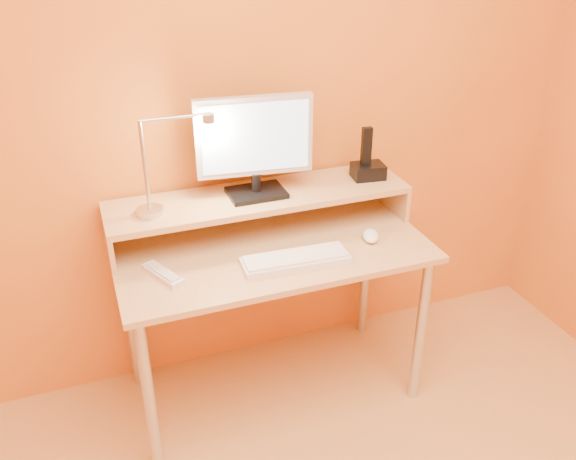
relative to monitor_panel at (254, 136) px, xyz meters
name	(u,v)px	position (x,y,z in m)	size (l,w,h in m)	color
wall_back	(244,90)	(0.01, 0.16, 0.13)	(3.00, 0.04, 2.50)	orange
desk_leg_fl	(149,399)	(-0.54, -0.41, -0.77)	(0.04, 0.04, 0.69)	silver
desk_leg_fr	(421,332)	(0.56, -0.41, -0.77)	(0.04, 0.04, 0.69)	silver
desk_leg_bl	(131,319)	(-0.54, 0.09, -0.77)	(0.04, 0.04, 0.69)	silver
desk_leg_br	(365,270)	(0.56, 0.09, -0.77)	(0.04, 0.04, 0.69)	silver
desk_lower	(272,250)	(0.01, -0.16, -0.41)	(1.20, 0.60, 0.03)	tan
shelf_riser_left	(108,240)	(-0.58, -0.01, -0.33)	(0.02, 0.30, 0.14)	tan
shelf_riser_right	(391,194)	(0.60, -0.01, -0.33)	(0.02, 0.30, 0.14)	tan
desk_shelf	(260,197)	(0.01, -0.01, -0.25)	(1.20, 0.30, 0.03)	tan
monitor_foot	(256,193)	(0.00, -0.01, -0.23)	(0.22, 0.16, 0.02)	black
monitor_neck	(256,182)	(0.00, -0.01, -0.19)	(0.04, 0.04, 0.07)	black
monitor_panel	(254,136)	(0.00, 0.00, 0.00)	(0.45, 0.04, 0.30)	silver
monitor_back	(252,134)	(0.00, 0.02, 0.00)	(0.40, 0.01, 0.26)	black
monitor_screen	(256,138)	(0.00, -0.02, 0.00)	(0.41, 0.00, 0.26)	#B8E6FF
lamp_base	(150,212)	(-0.42, -0.04, -0.23)	(0.10, 0.10, 0.03)	silver
lamp_post	(145,166)	(-0.42, -0.04, -0.05)	(0.01, 0.01, 0.33)	silver
lamp_arm	(174,118)	(-0.30, -0.04, 0.12)	(0.01, 0.01, 0.24)	silver
lamp_head	(209,118)	(-0.18, -0.04, 0.10)	(0.04, 0.04, 0.03)	silver
lamp_bulb	(209,122)	(-0.18, -0.04, 0.09)	(0.03, 0.03, 0.00)	#FFEAC6
phone_dock	(368,171)	(0.49, -0.01, -0.21)	(0.13, 0.10, 0.06)	black
phone_handset	(366,146)	(0.47, -0.01, -0.10)	(0.04, 0.03, 0.16)	black
phone_led	(384,174)	(0.53, -0.06, -0.21)	(0.01, 0.00, 0.04)	#223CFF
keyboard	(295,260)	(0.06, -0.30, -0.39)	(0.40, 0.13, 0.02)	silver
mouse	(371,236)	(0.39, -0.24, -0.38)	(0.06, 0.11, 0.04)	white
remote_control	(163,274)	(-0.42, -0.22, -0.39)	(0.05, 0.19, 0.02)	silver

